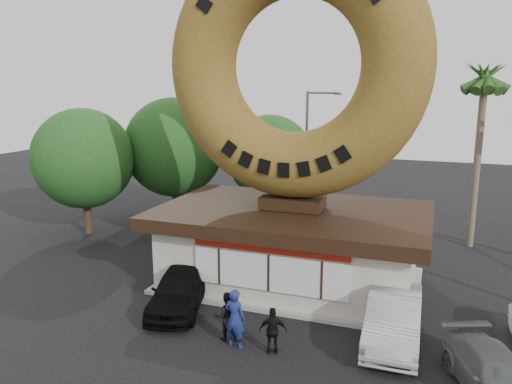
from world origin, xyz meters
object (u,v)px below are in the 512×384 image
Objects in this scene: car_black at (179,290)px; car_grey at (496,376)px; donut_shop at (292,243)px; car_silver at (393,317)px; person_left at (235,318)px; giant_donut at (295,66)px; person_right at (273,331)px; person_center at (227,316)px; street_lamp at (309,150)px.

car_black is 10.97m from car_grey.
donut_shop is 2.29× the size of car_silver.
car_grey is (10.79, -1.95, -0.14)m from car_black.
person_left is at bearing -92.12° from donut_shop.
giant_donut reaches higher than donut_shop.
person_right reaches higher than car_grey.
car_grey is at bearing -173.27° from person_left.
person_left is at bearing -156.86° from car_silver.
giant_donut is 9.96m from person_center.
car_black reaches higher than car_grey.
car_black is (-2.66, 1.56, -0.08)m from person_center.
person_right is at bearing 147.38° from person_center.
person_left is (1.64, -15.85, -3.49)m from street_lamp.
car_black is at bearing -39.36° from person_right.
giant_donut reaches higher than person_left.
car_grey is (2.92, -2.27, -0.18)m from car_silver.
person_right reaches higher than car_black.
car_grey is (8.13, -0.38, -0.22)m from person_center.
car_silver is at bearing -164.33° from person_right.
donut_shop is at bearing -119.41° from person_center.
giant_donut is 6.29× the size of person_center.
person_left is at bearing -84.09° from street_lamp.
person_center is 0.35× the size of car_silver.
person_right is at bearing -37.78° from car_black.
car_black is at bearing -24.44° from person_left.
car_black is at bearing -179.36° from car_silver.
person_center reaches higher than car_grey.
donut_shop reaches higher than person_left.
donut_shop is at bearing -95.85° from person_right.
person_right is 4.75m from car_black.
street_lamp reaches higher than person_center.
giant_donut is (0.00, 0.02, 7.34)m from donut_shop.
street_lamp reaches higher than car_silver.
giant_donut is 9.81m from car_black.
donut_shop is 6.63× the size of person_center.
donut_shop is 7.26× the size of person_right.
giant_donut is 11.17m from street_lamp.
car_black is (-3.30, -3.94, -1.00)m from donut_shop.
street_lamp is (-1.86, 10.02, 2.72)m from donut_shop.
donut_shop reaches higher than car_black.
street_lamp is at bearing 99.45° from car_grey.
donut_shop is 2.49× the size of car_black.
person_left is 1.29× the size of person_right.
person_left is 0.44× the size of car_black.
car_silver is 3.70m from car_grey.
car_black is 7.88m from car_silver.
person_center is 0.39× the size of car_grey.
person_center is 1.74m from person_right.
car_black is (-4.37, 1.86, -0.01)m from person_right.
street_lamp is 1.64× the size of car_silver.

